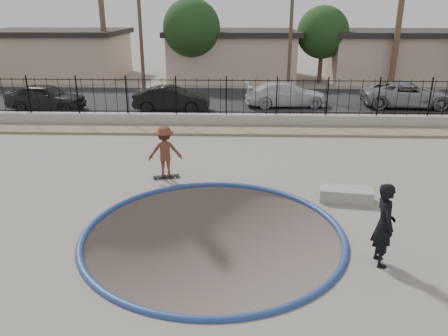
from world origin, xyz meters
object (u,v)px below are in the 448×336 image
Objects in this scene: car_a at (46,97)px; car_b at (172,99)px; skateboard at (166,176)px; videographer at (384,225)px; car_c at (286,94)px; car_d at (408,94)px; skater at (165,154)px; concrete_ledge at (346,194)px.

car_a is 7.30m from car_b.
skateboard is 13.52m from car_a.
videographer is 17.25m from car_c.
skateboard is at bearing 136.19° from car_d.
car_a is (-8.61, 10.40, -0.10)m from skater.
car_a is (-14.51, 15.64, -0.22)m from videographer.
car_c is 7.23m from car_d.
car_c reaches higher than concrete_ledge.
videographer is 0.45× the size of car_a.
skateboard is 7.95m from videographer.
car_c is (-0.53, 13.69, 0.55)m from concrete_ledge.
car_b is 6.88m from car_c.
skater is 10.48m from car_b.
car_d reaches higher than car_b.
car_c is at bearing 51.35° from skateboard.
car_a is at bearing 42.19° from videographer.
concrete_ledge is 0.30× the size of car_d.
concrete_ledge is 0.37× the size of car_b.
car_b is 14.01m from car_d.
car_c is at bearing -124.36° from skater.
car_a reaches higher than skateboard.
concrete_ledge is at bearing -0.68° from videographer.
car_c is (5.37, 12.00, -0.14)m from skater.
car_c is at bearing -75.00° from car_b.
car_a is 0.90× the size of car_c.
concrete_ledge is 13.71m from car_c.
skater is 1.89× the size of skateboard.
car_b is at bearing 97.64° from car_c.
car_a is (-8.61, 10.40, 0.73)m from skateboard.
car_d reaches higher than skateboard.
car_c is at bearing -78.68° from car_a.
videographer is 21.34m from car_a.
car_c reaches higher than skateboard.
skater is 1.12× the size of concrete_ledge.
skateboard is 0.59× the size of concrete_ledge.
car_b is 0.87× the size of car_c.
videographer is (5.90, -5.24, 0.11)m from skater.
car_b is (-1.32, 10.40, 0.67)m from skateboard.
videographer is (5.90, -5.24, 0.94)m from skateboard.
concrete_ledge is at bearing -30.55° from skateboard.
skateboard is at bearing 150.08° from car_c.
skater is 0.36× the size of car_c.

